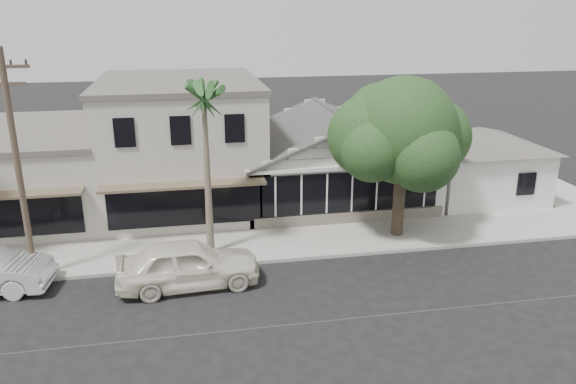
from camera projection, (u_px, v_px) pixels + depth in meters
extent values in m
plane|color=black|center=(281.00, 326.00, 19.04)|extent=(140.00, 140.00, 0.00)
cube|color=#9E9991|center=(69.00, 259.00, 23.89)|extent=(90.00, 3.50, 0.15)
cube|color=white|center=(330.00, 174.00, 31.11)|extent=(10.00, 8.00, 3.00)
cube|color=black|center=(352.00, 192.00, 27.25)|extent=(8.80, 0.10, 2.00)
cube|color=#60564C|center=(351.00, 219.00, 27.70)|extent=(9.60, 0.18, 0.70)
cube|color=white|center=(475.00, 171.00, 31.63)|extent=(6.00, 6.00, 3.00)
cube|color=beige|center=(182.00, 145.00, 30.08)|extent=(8.00, 10.00, 6.50)
cube|color=#B1AC9E|center=(6.00, 174.00, 28.84)|extent=(10.00, 10.00, 4.20)
cylinder|color=brown|center=(19.00, 171.00, 20.88)|extent=(0.24, 0.24, 9.00)
cube|color=brown|center=(2.00, 67.00, 19.69)|extent=(1.80, 0.12, 0.12)
cube|color=brown|center=(5.00, 84.00, 19.88)|extent=(1.40, 0.12, 0.12)
imported|color=white|center=(188.00, 264.00, 21.49)|extent=(5.58, 2.53, 1.86)
cylinder|color=#413527|center=(398.00, 207.00, 25.97)|extent=(0.56, 0.56, 2.96)
sphere|color=#173515|center=(403.00, 131.00, 24.84)|extent=(4.81, 4.81, 4.81)
sphere|color=#173515|center=(432.00, 136.00, 25.80)|extent=(3.52, 3.52, 3.52)
sphere|color=#173515|center=(369.00, 136.00, 25.01)|extent=(3.70, 3.70, 3.70)
sphere|color=#173515|center=(423.00, 156.00, 23.87)|extent=(3.15, 3.15, 3.15)
sphere|color=#173515|center=(381.00, 119.00, 26.04)|extent=(3.33, 3.33, 3.33)
sphere|color=#173515|center=(416.00, 110.00, 26.04)|extent=(2.96, 2.96, 2.96)
sphere|color=#173515|center=(372.00, 150.00, 24.06)|extent=(2.78, 2.78, 2.78)
cone|color=#726651|center=(208.00, 182.00, 23.42)|extent=(0.34, 0.34, 6.67)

